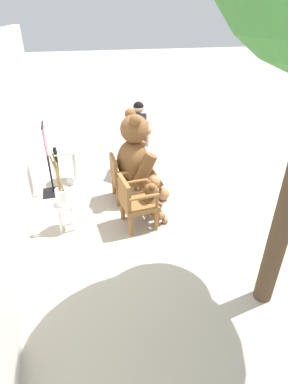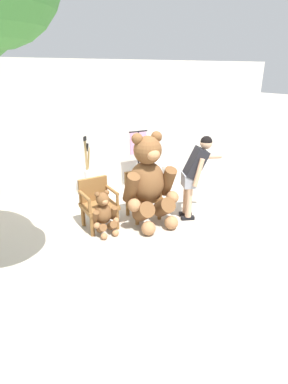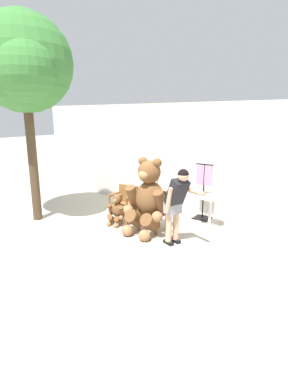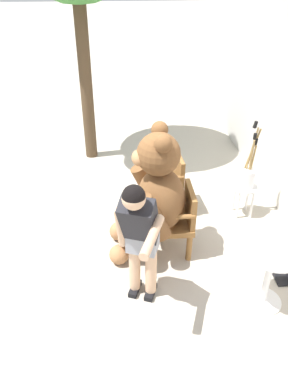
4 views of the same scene
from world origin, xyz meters
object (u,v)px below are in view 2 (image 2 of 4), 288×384
object	(u,v)px
wooden_chair_right	(142,193)
teddy_bear_large	(149,181)
wooden_chair_left	(98,202)
round_side_table	(163,174)
clothing_display_stand	(138,159)
brush_bucket	(89,173)
white_stool	(90,186)
teddy_bear_small	(104,213)
person_visitor	(195,171)

from	to	relation	value
wooden_chair_right	teddy_bear_large	xyz separation A→B (m)	(-0.00, -0.27, 0.34)
wooden_chair_left	teddy_bear_large	size ratio (longest dim) A/B	0.53
teddy_bear_large	round_side_table	xyz separation A→B (m)	(0.96, 1.09, -0.35)
wooden_chair_right	round_side_table	bearing A→B (deg)	40.35
wooden_chair_left	clothing_display_stand	world-z (taller)	clothing_display_stand
brush_bucket	white_stool	bearing A→B (deg)	-39.25
teddy_bear_small	white_stool	size ratio (longest dim) A/B	1.65
white_stool	round_side_table	world-z (taller)	round_side_table
white_stool	clothing_display_stand	distance (m)	1.29
wooden_chair_right	white_stool	xyz separation A→B (m)	(-0.65, 1.08, -0.11)
wooden_chair_left	teddy_bear_small	xyz separation A→B (m)	(0.01, -0.28, -0.09)
round_side_table	white_stool	bearing A→B (deg)	170.79
teddy_bear_small	clothing_display_stand	bearing A→B (deg)	47.49
person_visitor	brush_bucket	world-z (taller)	person_visitor
person_visitor	clothing_display_stand	size ratio (longest dim) A/B	1.13
wooden_chair_left	teddy_bear_large	xyz separation A→B (m)	(0.86, -0.27, 0.34)
teddy_bear_small	brush_bucket	bearing A→B (deg)	81.46
teddy_bear_large	person_visitor	bearing A→B (deg)	-14.85
teddy_bear_small	teddy_bear_large	bearing A→B (deg)	0.87
person_visitor	clothing_display_stand	xyz separation A→B (m)	(-0.25, 1.76, -0.19)
white_stool	brush_bucket	bearing A→B (deg)	140.75
person_visitor	teddy_bear_small	bearing A→B (deg)	173.05
white_stool	brush_bucket	xyz separation A→B (m)	(-0.00, 0.00, 0.29)
wooden_chair_left	white_stool	bearing A→B (deg)	78.75
teddy_bear_small	person_visitor	bearing A→B (deg)	-6.95
teddy_bear_small	clothing_display_stand	size ratio (longest dim) A/B	0.56
teddy_bear_large	clothing_display_stand	distance (m)	1.65
person_visitor	brush_bucket	distance (m)	2.17
white_stool	round_side_table	size ratio (longest dim) A/B	0.64
clothing_display_stand	brush_bucket	bearing A→B (deg)	-170.88
person_visitor	round_side_table	bearing A→B (deg)	83.76
wooden_chair_left	teddy_bear_large	distance (m)	0.97
teddy_bear_large	person_visitor	xyz separation A→B (m)	(0.82, -0.22, 0.11)
wooden_chair_left	person_visitor	distance (m)	1.81
wooden_chair_right	teddy_bear_large	distance (m)	0.43
white_stool	person_visitor	bearing A→B (deg)	-46.81
wooden_chair_left	round_side_table	xyz separation A→B (m)	(1.83, 0.82, -0.01)
round_side_table	clothing_display_stand	distance (m)	0.66
teddy_bear_large	round_side_table	size ratio (longest dim) A/B	2.27
wooden_chair_left	person_visitor	xyz separation A→B (m)	(1.68, -0.49, 0.45)
brush_bucket	teddy_bear_large	bearing A→B (deg)	-64.22
teddy_bear_large	round_side_table	world-z (taller)	teddy_bear_large
brush_bucket	round_side_table	distance (m)	1.65
wooden_chair_right	person_visitor	distance (m)	1.05
wooden_chair_right	person_visitor	world-z (taller)	person_visitor
teddy_bear_small	brush_bucket	size ratio (longest dim) A/B	0.81
clothing_display_stand	wooden_chair_left	bearing A→B (deg)	-138.36
round_side_table	teddy_bear_large	bearing A→B (deg)	-131.55
person_visitor	round_side_table	world-z (taller)	person_visitor
person_visitor	clothing_display_stand	world-z (taller)	person_visitor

